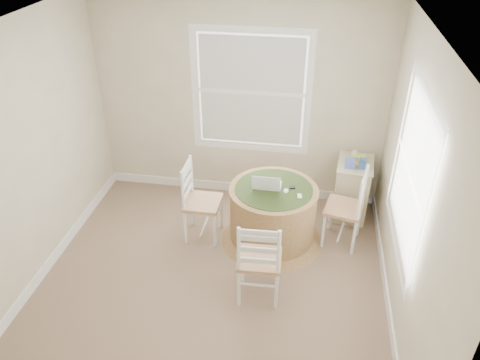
# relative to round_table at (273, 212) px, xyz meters

# --- Properties ---
(room) EXTENTS (3.64, 3.64, 2.64)m
(room) POSITION_rel_round_table_xyz_m (-0.38, -0.66, 0.91)
(room) COLOR #846A53
(room) RESTS_ON ground
(round_table) EXTENTS (1.18, 1.18, 0.71)m
(round_table) POSITION_rel_round_table_xyz_m (0.00, 0.00, 0.00)
(round_table) COLOR #9B7B45
(round_table) RESTS_ON ground
(chair_left) EXTENTS (0.40, 0.42, 0.95)m
(chair_left) POSITION_rel_round_table_xyz_m (-0.80, -0.05, 0.09)
(chair_left) COLOR white
(chair_left) RESTS_ON ground
(chair_near) EXTENTS (0.44, 0.42, 0.95)m
(chair_near) POSITION_rel_round_table_xyz_m (-0.04, -0.90, 0.09)
(chair_near) COLOR white
(chair_near) RESTS_ON ground
(chair_right) EXTENTS (0.48, 0.49, 0.95)m
(chair_right) POSITION_rel_round_table_xyz_m (0.79, 0.10, 0.09)
(chair_right) COLOR white
(chair_right) RESTS_ON ground
(laptop) EXTENTS (0.31, 0.27, 0.22)m
(laptop) POSITION_rel_round_table_xyz_m (-0.08, 0.02, 0.35)
(laptop) COLOR white
(laptop) RESTS_ON round_table
(mouse) EXTENTS (0.07, 0.10, 0.03)m
(mouse) POSITION_rel_round_table_xyz_m (0.14, -0.03, 0.33)
(mouse) COLOR white
(mouse) RESTS_ON round_table
(phone) EXTENTS (0.06, 0.10, 0.02)m
(phone) POSITION_rel_round_table_xyz_m (0.29, -0.10, 0.32)
(phone) COLOR #B7BABF
(phone) RESTS_ON round_table
(keys) EXTENTS (0.07, 0.06, 0.02)m
(keys) POSITION_rel_round_table_xyz_m (0.20, 0.05, 0.33)
(keys) COLOR black
(keys) RESTS_ON round_table
(corner_chest) EXTENTS (0.47, 0.60, 0.75)m
(corner_chest) POSITION_rel_round_table_xyz_m (0.91, 0.67, -0.01)
(corner_chest) COLOR beige
(corner_chest) RESTS_ON ground
(tissue_box) EXTENTS (0.13, 0.13, 0.10)m
(tissue_box) POSITION_rel_round_table_xyz_m (0.84, 0.57, 0.41)
(tissue_box) COLOR #566CC5
(tissue_box) RESTS_ON corner_chest
(box_yellow) EXTENTS (0.16, 0.11, 0.06)m
(box_yellow) POSITION_rel_round_table_xyz_m (0.95, 0.74, 0.39)
(box_yellow) COLOR #C8E04F
(box_yellow) RESTS_ON corner_chest
(box_blue) EXTENTS (0.09, 0.09, 0.12)m
(box_blue) POSITION_rel_round_table_xyz_m (0.98, 0.56, 0.42)
(box_blue) COLOR #305290
(box_blue) RESTS_ON corner_chest
(cup_cream) EXTENTS (0.07, 0.07, 0.09)m
(cup_cream) POSITION_rel_round_table_xyz_m (0.90, 0.79, 0.40)
(cup_cream) COLOR beige
(cup_cream) RESTS_ON corner_chest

